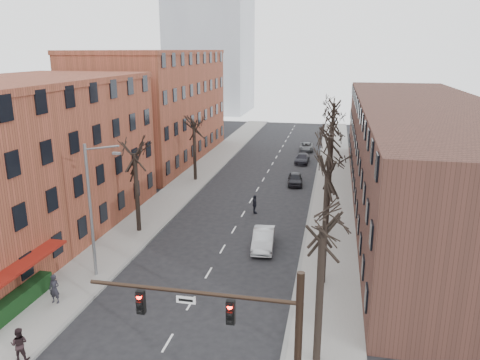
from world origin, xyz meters
The scene contains 23 objects.
sidewalk_left centered at (-8.00, 35.00, 0.07)m, with size 4.00×90.00×0.15m, color gray.
sidewalk_right centered at (8.00, 35.00, 0.07)m, with size 4.00×90.00×0.15m, color gray.
building_left_near centered at (-16.00, 15.00, 6.00)m, with size 12.00×26.00×12.00m, color brown.
building_left_far centered at (-16.00, 44.00, 7.00)m, with size 12.00×28.00×14.00m, color brown.
building_right centered at (16.00, 30.00, 5.00)m, with size 12.00×50.00×10.00m, color #472921.
awning_left centered at (-9.40, 6.00, 0.00)m, with size 1.20×7.00×0.15m, color maroon.
hedge centered at (-9.50, 5.00, 0.65)m, with size 0.80×6.00×1.00m, color black.
tree_right_b centered at (7.60, 12.00, 0.00)m, with size 5.20×5.20×10.80m, color black, non-canonical shape.
tree_right_c centered at (7.60, 20.00, 0.00)m, with size 5.20×5.20×11.60m, color black, non-canonical shape.
tree_right_d centered at (7.60, 28.00, 0.00)m, with size 5.20×5.20×10.00m, color black, non-canonical shape.
tree_right_e centered at (7.60, 36.00, 0.00)m, with size 5.20×5.20×10.80m, color black, non-canonical shape.
tree_right_f centered at (7.60, 44.00, 0.00)m, with size 5.20×5.20×11.60m, color black, non-canonical shape.
tree_left_a centered at (-7.60, 18.00, 0.00)m, with size 5.20×5.20×9.50m, color black, non-canonical shape.
tree_left_b centered at (-7.60, 34.00, 0.00)m, with size 5.20×5.20×9.50m, color black, non-canonical shape.
signal_mast_arm centered at (5.45, -1.00, 4.40)m, with size 8.14×0.30×7.20m.
streetlight centered at (-7.03, 10.00, 5.01)m, with size 2.45×0.22×9.03m.
silver_sedan centered at (3.00, 16.81, 0.73)m, with size 1.55×4.45×1.46m, color #A2A5A9.
parked_car_near centered at (3.80, 34.70, 0.66)m, with size 1.57×3.90×1.33m, color black.
parked_car_mid centered at (3.80, 45.15, 0.61)m, with size 1.72×4.23×1.23m, color black.
parked_car_far centered at (3.80, 53.14, 0.59)m, with size 1.95×4.22×1.17m, color #505257.
pedestrian_a centered at (-7.78, 6.22, 1.04)m, with size 0.65×0.43×1.78m, color black.
pedestrian_b centered at (-6.40, 1.14, 1.00)m, with size 0.82×0.64×1.70m, color black.
pedestrian_crossing centered at (1.01, 24.39, 0.87)m, with size 1.02×0.43×1.75m, color black.
Camera 1 is at (7.89, -15.76, 14.63)m, focal length 35.00 mm.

